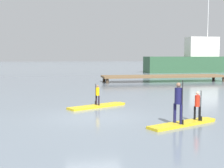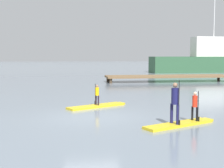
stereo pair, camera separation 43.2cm
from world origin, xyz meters
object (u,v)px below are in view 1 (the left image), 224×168
paddleboard_near (98,106)px  paddler_child_front (198,104)px  paddleboard_far (183,124)px  fishing_boat_white_large (194,61)px  paddler_adult (178,100)px  paddler_child_solo (97,94)px

paddleboard_near → paddler_child_front: 5.51m
paddleboard_near → paddleboard_far: 5.33m
fishing_boat_white_large → paddleboard_near: bearing=-122.1°
paddleboard_far → paddler_child_front: size_ratio=2.66×
paddleboard_near → paddler_adult: (2.41, -4.73, 0.92)m
paddler_child_front → fishing_boat_white_large: bearing=65.8°
paddler_child_solo → paddler_adult: (2.42, -4.75, 0.30)m
paddleboard_far → paddler_adult: paddler_adult is taller
paddleboard_near → paddler_child_front: size_ratio=2.68×
paddler_adult → paddler_child_front: 1.08m
paddleboard_near → paddleboard_far: bearing=-59.7°
paddler_child_front → paddler_adult: bearing=-155.8°
paddler_child_solo → paddleboard_far: paddler_child_solo is taller
paddler_child_solo → paddler_child_front: 5.48m
paddleboard_near → paddleboard_far: same height
paddler_adult → paddler_child_solo: bearing=117.0°
paddleboard_far → paddler_child_front: bearing=23.6°
paddleboard_far → paddler_child_front: 1.02m
paddler_child_solo → fishing_boat_white_large: size_ratio=0.07×
fishing_boat_white_large → paddler_adult: bearing=-115.2°
paddleboard_near → paddler_child_solo: 0.62m
paddleboard_far → paddler_adult: (-0.27, -0.13, 0.92)m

